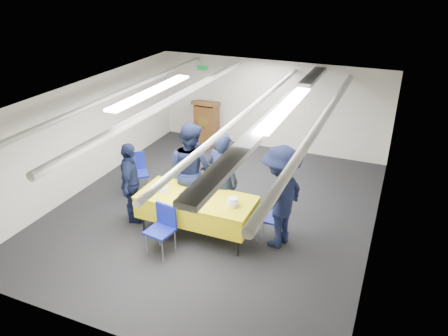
{
  "coord_description": "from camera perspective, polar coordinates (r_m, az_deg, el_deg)",
  "views": [
    {
      "loc": [
        3.09,
        -6.88,
        4.52
      ],
      "look_at": [
        0.27,
        -0.2,
        1.05
      ],
      "focal_mm": 35.0,
      "sensor_mm": 36.0,
      "label": 1
    }
  ],
  "objects": [
    {
      "name": "sheet_cake",
      "position": [
        7.65,
        -3.79,
        -3.48
      ],
      "size": [
        0.49,
        0.38,
        0.09
      ],
      "color": "white",
      "rests_on": "serving_table"
    },
    {
      "name": "plate_stack_left",
      "position": [
        7.86,
        -7.94,
        -2.54
      ],
      "size": [
        0.21,
        0.21,
        0.16
      ],
      "color": "white",
      "rests_on": "serving_table"
    },
    {
      "name": "chair_near",
      "position": [
        7.4,
        -7.99,
        -7.32
      ],
      "size": [
        0.48,
        0.48,
        0.87
      ],
      "color": "gray",
      "rests_on": "ground"
    },
    {
      "name": "ground",
      "position": [
        8.79,
        -1.12,
        -5.37
      ],
      "size": [
        7.0,
        7.0,
        0.0
      ],
      "primitive_type": "plane",
      "color": "black",
      "rests_on": "ground"
    },
    {
      "name": "serving_table",
      "position": [
        7.77,
        -3.6,
        -5.12
      ],
      "size": [
        2.08,
        0.91,
        0.77
      ],
      "color": "black",
      "rests_on": "ground"
    },
    {
      "name": "sailor_d",
      "position": [
        7.4,
        7.26,
        -3.81
      ],
      "size": [
        1.04,
        1.34,
        1.83
      ],
      "primitive_type": "imported",
      "rotation": [
        0.0,
        0.0,
        -1.91
      ],
      "color": "black",
      "rests_on": "ground"
    },
    {
      "name": "room_shell",
      "position": [
        8.33,
        0.5,
        6.61
      ],
      "size": [
        6.0,
        7.0,
        2.3
      ],
      "color": "silver",
      "rests_on": "ground"
    },
    {
      "name": "chair_left",
      "position": [
        9.39,
        -11.35,
        -0.08
      ],
      "size": [
        0.59,
        0.59,
        0.87
      ],
      "color": "gray",
      "rests_on": "ground"
    },
    {
      "name": "podium",
      "position": [
        11.65,
        -2.27,
        5.96
      ],
      "size": [
        0.62,
        0.53,
        1.25
      ],
      "color": "brown",
      "rests_on": "ground"
    },
    {
      "name": "sailor_b",
      "position": [
        8.21,
        -4.37,
        -0.31
      ],
      "size": [
        1.05,
        0.89,
        1.89
      ],
      "primitive_type": "imported",
      "rotation": [
        0.0,
        0.0,
        2.93
      ],
      "color": "black",
      "rests_on": "ground"
    },
    {
      "name": "chair_right",
      "position": [
        7.65,
        6.74,
        -6.03
      ],
      "size": [
        0.42,
        0.42,
        0.87
      ],
      "color": "gray",
      "rests_on": "ground"
    },
    {
      "name": "sailor_c",
      "position": [
        8.25,
        -12.08,
        -1.94
      ],
      "size": [
        0.72,
        1.0,
        1.57
      ],
      "primitive_type": "imported",
      "rotation": [
        0.0,
        0.0,
        1.98
      ],
      "color": "black",
      "rests_on": "ground"
    },
    {
      "name": "plate_stack_right",
      "position": [
        7.33,
        1.19,
        -4.51
      ],
      "size": [
        0.2,
        0.2,
        0.16
      ],
      "color": "white",
      "rests_on": "serving_table"
    },
    {
      "name": "sailor_a",
      "position": [
        7.96,
        -0.21,
        -1.41
      ],
      "size": [
        0.76,
        0.6,
        1.81
      ],
      "primitive_type": "imported",
      "rotation": [
        0.0,
        0.0,
        2.86
      ],
      "color": "black",
      "rests_on": "ground"
    }
  ]
}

